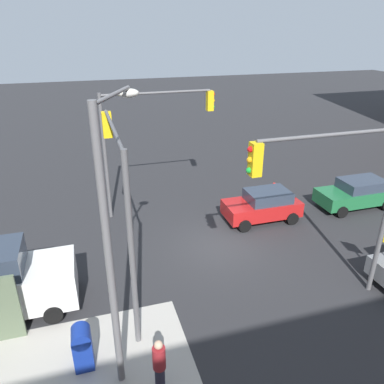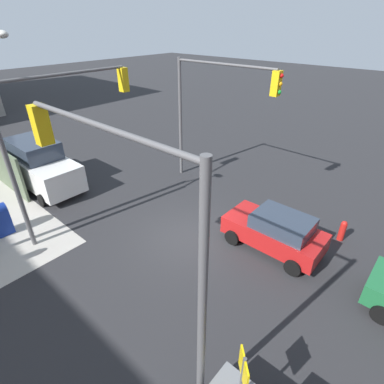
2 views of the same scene
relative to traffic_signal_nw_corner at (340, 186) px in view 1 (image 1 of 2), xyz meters
The scene contains 10 objects.
ground_plane 6.88m from the traffic_signal_nw_corner, 62.42° to the right, with size 120.00×120.00×0.00m, color #28282B.
traffic_signal_nw_corner is the anchor object (origin of this frame).
traffic_signal_se_corner 10.11m from the traffic_signal_nw_corner, 62.90° to the right, with size 5.85×0.36×6.50m.
traffic_signal_ne_corner 7.20m from the traffic_signal_nw_corner, 17.88° to the right, with size 0.36×5.76×6.50m.
street_lamp_corner 7.45m from the traffic_signal_nw_corner, ahead, with size 1.41×2.45×8.00m.
mailbox_blue 9.40m from the traffic_signal_nw_corner, ahead, with size 0.56×0.64×1.43m.
fire_hydrant 10.00m from the traffic_signal_nw_corner, 106.94° to the right, with size 0.26×0.26×0.94m.
sedan_red 7.44m from the traffic_signal_nw_corner, 96.65° to the right, with size 3.90×2.02×1.62m.
hatchback_green 9.75m from the traffic_signal_nw_corner, 135.86° to the right, with size 4.27×2.02×1.62m.
pedestrian_crossing 7.78m from the traffic_signal_nw_corner, 16.98° to the left, with size 0.36×0.36×1.82m.
Camera 1 is at (5.46, 13.77, 9.40)m, focal length 35.00 mm.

